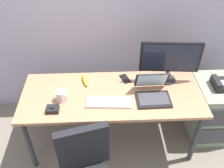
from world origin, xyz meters
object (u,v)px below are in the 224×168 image
at_px(monitor_main, 170,59).
at_px(trackball_mouse, 53,109).
at_px(banana, 85,80).
at_px(keyboard, 109,102).
at_px(desk_phone, 221,84).
at_px(coffee_mug, 61,96).
at_px(file_cabinet, 212,109).
at_px(cell_phone, 125,79).
at_px(laptop, 153,92).

height_order(monitor_main, trackball_mouse, monitor_main).
bearing_deg(banana, keyboard, -54.72).
bearing_deg(desk_phone, keyboard, -168.96).
xyz_separation_m(trackball_mouse, coffee_mug, (0.06, 0.13, 0.03)).
height_order(file_cabinet, desk_phone, desk_phone).
relative_size(keyboard, cell_phone, 2.94).
xyz_separation_m(desk_phone, banana, (-1.34, 0.10, 0.02)).
bearing_deg(keyboard, banana, 125.28).
distance_m(trackball_mouse, banana, 0.47).
distance_m(file_cabinet, trackball_mouse, 1.69).
relative_size(trackball_mouse, banana, 0.58).
distance_m(keyboard, cell_phone, 0.39).
bearing_deg(coffee_mug, monitor_main, 13.75).
bearing_deg(laptop, banana, 158.95).
relative_size(desk_phone, keyboard, 0.48).
height_order(monitor_main, keyboard, monitor_main).
bearing_deg(coffee_mug, keyboard, -8.19).
relative_size(trackball_mouse, cell_phone, 0.77).
height_order(desk_phone, monitor_main, monitor_main).
bearing_deg(cell_phone, desk_phone, -29.09).
relative_size(file_cabinet, monitor_main, 1.17).
distance_m(keyboard, laptop, 0.42).
distance_m(monitor_main, laptop, 0.36).
bearing_deg(trackball_mouse, file_cabinet, 10.69).
bearing_deg(laptop, file_cabinet, 12.49).
height_order(desk_phone, banana, desk_phone).
bearing_deg(file_cabinet, laptop, -167.51).
height_order(monitor_main, banana, monitor_main).
bearing_deg(file_cabinet, trackball_mouse, -169.31).
xyz_separation_m(file_cabinet, monitor_main, (-0.53, 0.08, 0.62)).
height_order(file_cabinet, coffee_mug, coffee_mug).
bearing_deg(trackball_mouse, coffee_mug, 64.05).
relative_size(laptop, trackball_mouse, 2.88).
relative_size(keyboard, coffee_mug, 4.03).
xyz_separation_m(file_cabinet, coffee_mug, (-1.55, -0.17, 0.42)).
bearing_deg(monitor_main, file_cabinet, -8.33).
bearing_deg(file_cabinet, coffee_mug, -173.67).
height_order(file_cabinet, keyboard, keyboard).
distance_m(trackball_mouse, cell_phone, 0.79).
xyz_separation_m(trackball_mouse, banana, (0.27, 0.39, -0.00)).
bearing_deg(laptop, cell_phone, 130.64).
distance_m(file_cabinet, cell_phone, 1.02).
height_order(file_cabinet, cell_phone, cell_phone).
bearing_deg(banana, trackball_mouse, -124.49).
xyz_separation_m(laptop, trackball_mouse, (-0.90, -0.15, -0.03)).
relative_size(desk_phone, trackball_mouse, 1.82).
distance_m(file_cabinet, laptop, 0.84).
height_order(trackball_mouse, banana, trackball_mouse).
relative_size(file_cabinet, desk_phone, 3.36).
relative_size(file_cabinet, trackball_mouse, 6.10).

